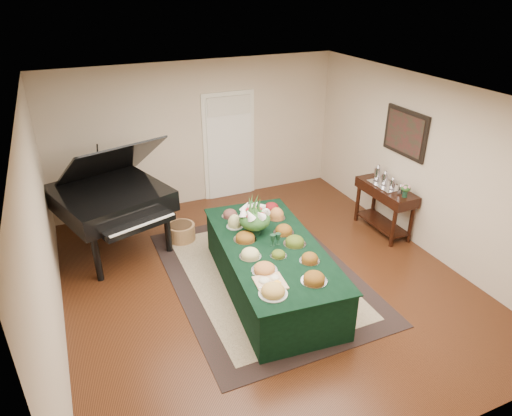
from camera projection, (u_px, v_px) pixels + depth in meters
name	position (u px, v px, depth m)	size (l,w,h in m)	color
ground	(264.00, 280.00, 6.71)	(6.00, 6.00, 0.00)	black
area_rug	(262.00, 275.00, 6.82)	(2.59, 3.63, 0.01)	black
kitchen_doorway	(229.00, 147.00, 8.89)	(1.05, 0.07, 2.10)	white
buffet_table	(271.00, 267.00, 6.36)	(1.53, 2.82, 0.73)	black
food_platters	(269.00, 241.00, 6.20)	(1.21, 2.29, 0.15)	silver
cutting_board	(270.00, 280.00, 5.43)	(0.38, 0.38, 0.10)	tan
green_goblets	(275.00, 240.00, 6.16)	(0.16, 0.08, 0.18)	#143220
floral_centerpiece	(255.00, 216.00, 6.38)	(0.46, 0.46, 0.46)	#143220
grand_piano	(111.00, 197.00, 7.08)	(1.94, 2.15, 1.84)	black
wicker_basket	(181.00, 232.00, 7.68)	(0.46, 0.46, 0.29)	olive
mahogany_sideboard	(385.00, 197.00, 7.73)	(0.45, 1.17, 0.85)	black
tea_service	(387.00, 180.00, 7.61)	(0.34, 0.74, 0.30)	silver
pink_bouquet	(406.00, 189.00, 7.22)	(0.17, 0.17, 0.22)	#143220
wall_painting	(405.00, 133.00, 7.32)	(0.05, 0.95, 0.75)	black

